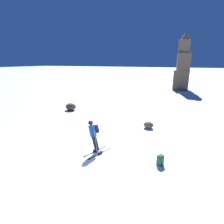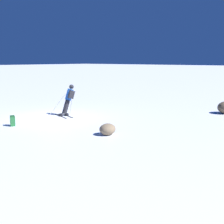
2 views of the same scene
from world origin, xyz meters
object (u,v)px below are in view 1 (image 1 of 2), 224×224
rock_pillar (183,67)px  skier (94,134)px  exposed_boulder_0 (148,125)px  spare_backpack (160,160)px  exposed_boulder_1 (71,107)px

rock_pillar → skier: bearing=-96.8°
skier → exposed_boulder_0: bearing=85.6°
skier → spare_backpack: bearing=20.0°
rock_pillar → exposed_boulder_1: rock_pillar is taller
rock_pillar → spare_backpack: bearing=-88.6°
skier → spare_backpack: (3.60, 0.08, -0.73)m
rock_pillar → exposed_boulder_0: bearing=-92.8°
rock_pillar → spare_backpack: (0.61, -25.10, -3.74)m
exposed_boulder_0 → skier: bearing=-113.1°
exposed_boulder_0 → rock_pillar: bearing=87.2°
exposed_boulder_0 → exposed_boulder_1: size_ratio=0.68×
skier → exposed_boulder_1: size_ratio=1.63×
rock_pillar → exposed_boulder_1: (-9.41, -18.74, -3.63)m
rock_pillar → spare_backpack: 25.38m
skier → exposed_boulder_1: skier is taller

